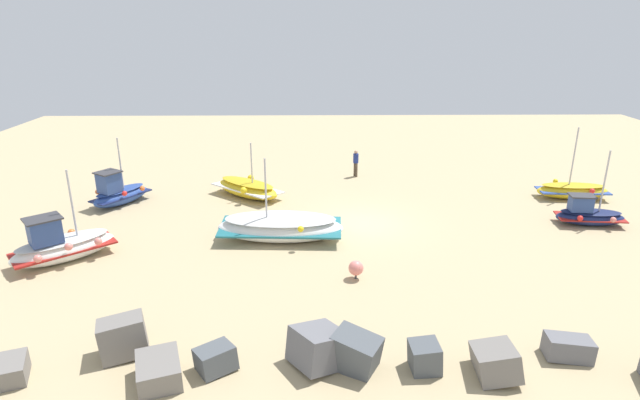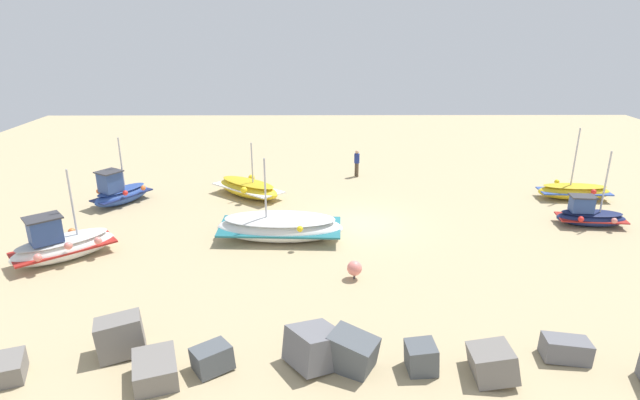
{
  "view_description": "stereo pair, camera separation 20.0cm",
  "coord_description": "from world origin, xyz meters",
  "px_view_note": "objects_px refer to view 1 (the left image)",
  "views": [
    {
      "loc": [
        2.29,
        22.14,
        8.95
      ],
      "look_at": [
        1.94,
        -0.77,
        0.9
      ],
      "focal_mm": 28.74,
      "sensor_mm": 36.0,
      "label": 1
    },
    {
      "loc": [
        2.09,
        22.14,
        8.95
      ],
      "look_at": [
        1.94,
        -0.77,
        0.9
      ],
      "focal_mm": 28.74,
      "sensor_mm": 36.0,
      "label": 2
    }
  ],
  "objects_px": {
    "fishing_boat_4": "(572,190)",
    "person_walking": "(356,161)",
    "fishing_boat_0": "(119,193)",
    "fishing_boat_2": "(61,246)",
    "fishing_boat_1": "(247,188)",
    "mooring_buoy_0": "(356,268)",
    "fishing_boat_3": "(280,227)",
    "fishing_boat_5": "(589,215)"
  },
  "relations": [
    {
      "from": "fishing_boat_0",
      "to": "fishing_boat_4",
      "type": "distance_m",
      "value": 23.71
    },
    {
      "from": "fishing_boat_2",
      "to": "person_walking",
      "type": "height_order",
      "value": "fishing_boat_2"
    },
    {
      "from": "fishing_boat_1",
      "to": "fishing_boat_2",
      "type": "xyz_separation_m",
      "value": [
        6.35,
        7.69,
        0.17
      ]
    },
    {
      "from": "person_walking",
      "to": "mooring_buoy_0",
      "type": "bearing_deg",
      "value": -128.71
    },
    {
      "from": "fishing_boat_0",
      "to": "fishing_boat_2",
      "type": "distance_m",
      "value": 6.53
    },
    {
      "from": "fishing_boat_0",
      "to": "fishing_boat_2",
      "type": "bearing_deg",
      "value": 34.22
    },
    {
      "from": "fishing_boat_0",
      "to": "fishing_boat_5",
      "type": "height_order",
      "value": "fishing_boat_5"
    },
    {
      "from": "fishing_boat_0",
      "to": "person_walking",
      "type": "distance_m",
      "value": 13.42
    },
    {
      "from": "fishing_boat_0",
      "to": "fishing_boat_2",
      "type": "xyz_separation_m",
      "value": [
        -0.08,
        6.53,
        0.01
      ]
    },
    {
      "from": "fishing_boat_1",
      "to": "fishing_boat_5",
      "type": "distance_m",
      "value": 16.79
    },
    {
      "from": "fishing_boat_3",
      "to": "person_walking",
      "type": "relative_size",
      "value": 3.36
    },
    {
      "from": "fishing_boat_3",
      "to": "fishing_boat_5",
      "type": "xyz_separation_m",
      "value": [
        -14.16,
        -1.46,
        -0.08
      ]
    },
    {
      "from": "fishing_boat_2",
      "to": "fishing_boat_1",
      "type": "bearing_deg",
      "value": -169.32
    },
    {
      "from": "fishing_boat_1",
      "to": "person_walking",
      "type": "height_order",
      "value": "fishing_boat_1"
    },
    {
      "from": "fishing_boat_1",
      "to": "fishing_boat_3",
      "type": "height_order",
      "value": "fishing_boat_3"
    },
    {
      "from": "fishing_boat_0",
      "to": "fishing_boat_4",
      "type": "bearing_deg",
      "value": 124.93
    },
    {
      "from": "fishing_boat_3",
      "to": "fishing_boat_4",
      "type": "height_order",
      "value": "fishing_boat_4"
    },
    {
      "from": "fishing_boat_4",
      "to": "fishing_boat_2",
      "type": "bearing_deg",
      "value": -159.76
    },
    {
      "from": "fishing_boat_0",
      "to": "mooring_buoy_0",
      "type": "bearing_deg",
      "value": 87.96
    },
    {
      "from": "fishing_boat_1",
      "to": "fishing_boat_4",
      "type": "distance_m",
      "value": 17.28
    },
    {
      "from": "fishing_boat_0",
      "to": "fishing_boat_2",
      "type": "height_order",
      "value": "fishing_boat_2"
    },
    {
      "from": "fishing_boat_2",
      "to": "fishing_boat_0",
      "type": "bearing_deg",
      "value": -129.05
    },
    {
      "from": "fishing_boat_0",
      "to": "person_walking",
      "type": "relative_size",
      "value": 2.09
    },
    {
      "from": "fishing_boat_1",
      "to": "fishing_boat_4",
      "type": "bearing_deg",
      "value": -142.45
    },
    {
      "from": "fishing_boat_2",
      "to": "fishing_boat_4",
      "type": "height_order",
      "value": "fishing_boat_4"
    },
    {
      "from": "fishing_boat_0",
      "to": "mooring_buoy_0",
      "type": "relative_size",
      "value": 4.87
    },
    {
      "from": "fishing_boat_2",
      "to": "mooring_buoy_0",
      "type": "height_order",
      "value": "fishing_boat_2"
    },
    {
      "from": "fishing_boat_2",
      "to": "fishing_boat_3",
      "type": "bearing_deg",
      "value": 153.56
    },
    {
      "from": "fishing_boat_2",
      "to": "person_walking",
      "type": "bearing_deg",
      "value": -177.44
    },
    {
      "from": "fishing_boat_4",
      "to": "person_walking",
      "type": "relative_size",
      "value": 2.33
    },
    {
      "from": "fishing_boat_5",
      "to": "fishing_boat_0",
      "type": "bearing_deg",
      "value": -1.47
    },
    {
      "from": "fishing_boat_4",
      "to": "person_walking",
      "type": "xyz_separation_m",
      "value": [
        11.18,
        -4.21,
        0.51
      ]
    },
    {
      "from": "fishing_boat_4",
      "to": "mooring_buoy_0",
      "type": "relative_size",
      "value": 5.43
    },
    {
      "from": "mooring_buoy_0",
      "to": "fishing_boat_4",
      "type": "bearing_deg",
      "value": -144.25
    },
    {
      "from": "fishing_boat_0",
      "to": "fishing_boat_5",
      "type": "distance_m",
      "value": 22.89
    },
    {
      "from": "fishing_boat_2",
      "to": "mooring_buoy_0",
      "type": "relative_size",
      "value": 5.49
    },
    {
      "from": "fishing_boat_3",
      "to": "fishing_boat_4",
      "type": "xyz_separation_m",
      "value": [
        -15.18,
        -5.12,
        -0.11
      ]
    },
    {
      "from": "person_walking",
      "to": "fishing_boat_1",
      "type": "bearing_deg",
      "value": 176.73
    },
    {
      "from": "fishing_boat_2",
      "to": "mooring_buoy_0",
      "type": "bearing_deg",
      "value": 131.88
    },
    {
      "from": "fishing_boat_2",
      "to": "fishing_boat_4",
      "type": "distance_m",
      "value": 24.68
    },
    {
      "from": "fishing_boat_5",
      "to": "mooring_buoy_0",
      "type": "xyz_separation_m",
      "value": [
        11.2,
        5.13,
        -0.05
      ]
    },
    {
      "from": "fishing_boat_1",
      "to": "fishing_boat_5",
      "type": "height_order",
      "value": "fishing_boat_5"
    }
  ]
}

